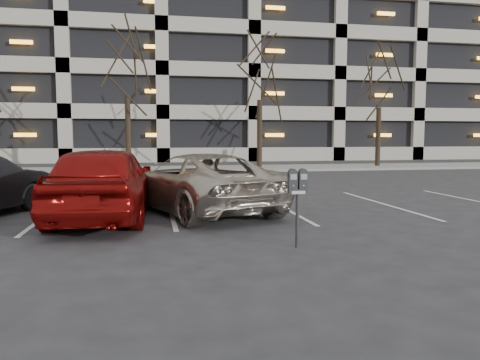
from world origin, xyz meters
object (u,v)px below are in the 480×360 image
tree_b (126,49)px  tree_c (260,57)px  suv_silver (198,183)px  tree_d (380,70)px  parking_meter (298,188)px  car_red (104,182)px

tree_b → tree_c: (7.00, 0.00, -0.20)m
tree_b → suv_silver: (2.25, -13.96, -5.56)m
tree_c → suv_silver: bearing=-108.8°
tree_d → tree_c: bearing=180.0°
tree_b → tree_c: tree_b is taller
parking_meter → suv_silver: size_ratio=0.23×
parking_meter → tree_d: bearing=60.5°
tree_c → suv_silver: size_ratio=1.52×
parking_meter → car_red: (-3.30, 3.24, -0.15)m
tree_c → suv_silver: tree_c is taller
parking_meter → car_red: size_ratio=0.26×
tree_b → parking_meter: (3.45, -17.89, -5.30)m
tree_c → parking_meter: size_ratio=6.70×
tree_d → suv_silver: tree_d is taller
tree_b → tree_c: size_ratio=1.03×
tree_c → tree_d: tree_c is taller
tree_c → car_red: tree_c is taller
tree_b → parking_meter: size_ratio=6.92×
tree_c → parking_meter: bearing=-101.2°
tree_c → tree_d: 7.02m
parking_meter → car_red: bearing=136.6°
tree_d → car_red: size_ratio=1.60×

